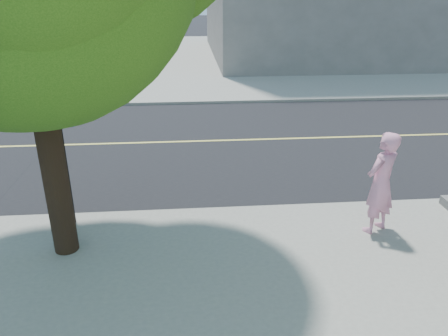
{
  "coord_description": "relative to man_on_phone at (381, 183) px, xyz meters",
  "views": [
    {
      "loc": [
        3.2,
        -7.83,
        4.31
      ],
      "look_at": [
        3.81,
        -0.72,
        1.3
      ],
      "focal_mm": 34.41,
      "sensor_mm": 36.0,
      "label": 1
    }
  ],
  "objects": [
    {
      "name": "ground",
      "position": [
        -6.59,
        1.13,
        -1.08
      ],
      "size": [
        140.0,
        140.0,
        0.0
      ],
      "primitive_type": "plane",
      "color": "black",
      "rests_on": "ground"
    },
    {
      "name": "road_ew",
      "position": [
        -6.59,
        5.63,
        -1.07
      ],
      "size": [
        140.0,
        9.0,
        0.01
      ],
      "primitive_type": "cube",
      "color": "black",
      "rests_on": "ground"
    },
    {
      "name": "sidewalk_ne",
      "position": [
        6.91,
        22.63,
        -1.02
      ],
      "size": [
        29.0,
        25.0,
        0.12
      ],
      "primitive_type": "cube",
      "color": "gray",
      "rests_on": "ground"
    },
    {
      "name": "man_on_phone",
      "position": [
        0.0,
        0.0,
        0.0
      ],
      "size": [
        0.84,
        0.76,
        1.92
      ],
      "primitive_type": "imported",
      "rotation": [
        0.0,
        0.0,
        3.69
      ],
      "color": "pink",
      "rests_on": "sidewalk_se"
    }
  ]
}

